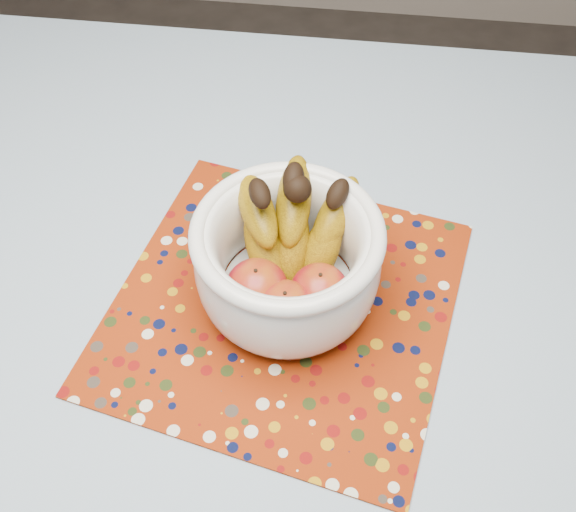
{
  "coord_description": "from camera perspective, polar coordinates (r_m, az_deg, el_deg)",
  "views": [
    {
      "loc": [
        0.15,
        -0.51,
        1.54
      ],
      "look_at": [
        0.09,
        0.03,
        0.85
      ],
      "focal_mm": 42.0,
      "sensor_mm": 36.0,
      "label": 1
    }
  ],
  "objects": [
    {
      "name": "table",
      "position": [
        1.02,
        -5.04,
        -7.2
      ],
      "size": [
        1.2,
        1.2,
        0.75
      ],
      "color": "brown",
      "rests_on": "ground"
    },
    {
      "name": "tablecloth",
      "position": [
        0.95,
        -5.39,
        -4.66
      ],
      "size": [
        1.32,
        1.32,
        0.01
      ],
      "primitive_type": "cube",
      "color": "#6382A5",
      "rests_on": "table"
    },
    {
      "name": "placemat",
      "position": [
        0.94,
        -0.4,
        -4.11
      ],
      "size": [
        0.54,
        0.54,
        0.0
      ],
      "primitive_type": "cube",
      "rotation": [
        0.0,
        0.0,
        -0.2
      ],
      "color": "maroon",
      "rests_on": "tablecloth"
    },
    {
      "name": "fruit_bowl",
      "position": [
        0.88,
        0.1,
        0.3
      ],
      "size": [
        0.26,
        0.27,
        0.19
      ],
      "color": "white",
      "rests_on": "placemat"
    }
  ]
}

